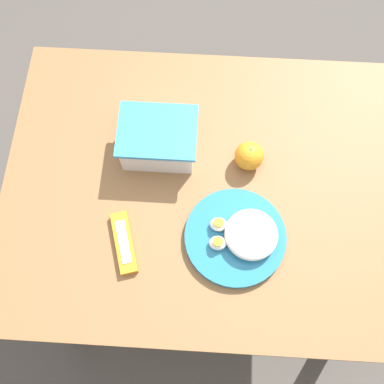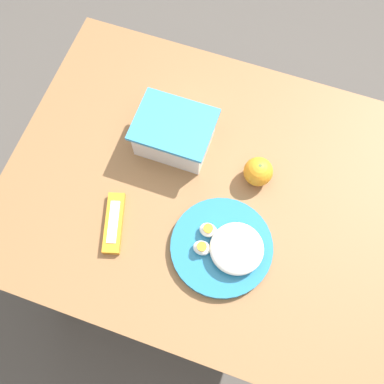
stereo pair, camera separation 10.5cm
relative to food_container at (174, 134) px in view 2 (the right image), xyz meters
The scene contains 6 objects.
ground_plane 0.80m from the food_container, 32.68° to the right, with size 10.00×10.00×0.00m, color #4C4742.
table 0.24m from the food_container, 32.68° to the right, with size 1.03×0.77×0.74m.
food_container is the anchor object (origin of this frame).
orange_fruit 0.22m from the food_container, ahead, with size 0.07×0.07×0.07m.
rice_plate 0.30m from the food_container, 47.26° to the right, with size 0.23×0.23×0.06m.
candy_bar 0.26m from the food_container, 103.58° to the right, with size 0.08×0.15×0.02m.
Camera 2 is at (0.07, -0.39, 1.75)m, focal length 42.00 mm.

